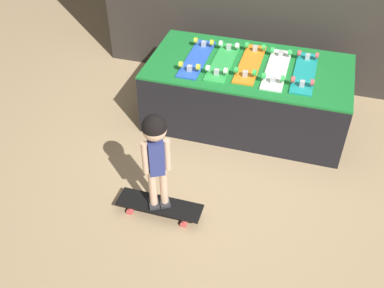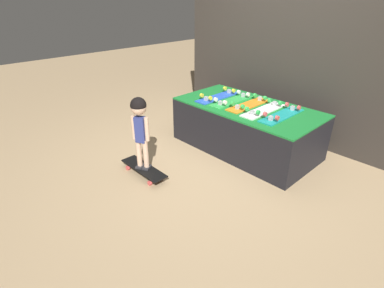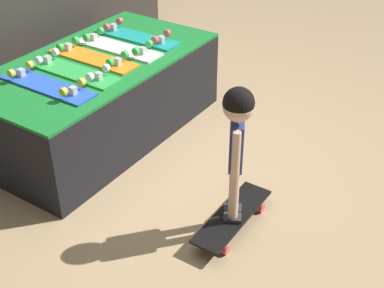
{
  "view_description": "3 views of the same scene",
  "coord_description": "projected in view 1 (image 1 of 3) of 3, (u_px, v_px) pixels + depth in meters",
  "views": [
    {
      "loc": [
        0.51,
        -2.92,
        2.66
      ],
      "look_at": [
        -0.29,
        -0.25,
        0.3
      ],
      "focal_mm": 42.0,
      "sensor_mm": 36.0,
      "label": 1
    },
    {
      "loc": [
        2.11,
        -2.38,
        1.89
      ],
      "look_at": [
        -0.12,
        -0.26,
        0.32
      ],
      "focal_mm": 28.0,
      "sensor_mm": 36.0,
      "label": 2
    },
    {
      "loc": [
        -2.54,
        -1.89,
        2.17
      ],
      "look_at": [
        -0.23,
        -0.37,
        0.36
      ],
      "focal_mm": 50.0,
      "sensor_mm": 36.0,
      "label": 3
    }
  ],
  "objects": [
    {
      "name": "skateboard_blue_on_rack",
      "position": [
        197.0,
        58.0,
        4.1
      ],
      "size": [
        0.19,
        0.71,
        0.09
      ],
      "color": "blue",
      "rests_on": "display_rack"
    },
    {
      "name": "skateboard_on_floor",
      "position": [
        160.0,
        206.0,
        3.45
      ],
      "size": [
        0.66,
        0.19,
        0.09
      ],
      "color": "black",
      "rests_on": "ground_plane"
    },
    {
      "name": "skateboard_white_on_rack",
      "position": [
        277.0,
        68.0,
        3.95
      ],
      "size": [
        0.19,
        0.71,
        0.09
      ],
      "color": "white",
      "rests_on": "display_rack"
    },
    {
      "name": "skateboard_orange_on_rack",
      "position": [
        250.0,
        63.0,
        4.02
      ],
      "size": [
        0.19,
        0.71,
        0.09
      ],
      "color": "orange",
      "rests_on": "display_rack"
    },
    {
      "name": "skateboard_green_on_rack",
      "position": [
        223.0,
        61.0,
        4.05
      ],
      "size": [
        0.19,
        0.71,
        0.09
      ],
      "color": "green",
      "rests_on": "display_rack"
    },
    {
      "name": "ground_plane",
      "position": [
        231.0,
        159.0,
        3.96
      ],
      "size": [
        16.0,
        16.0,
        0.0
      ],
      "primitive_type": "plane",
      "color": "tan"
    },
    {
      "name": "display_rack",
      "position": [
        247.0,
        94.0,
        4.22
      ],
      "size": [
        1.82,
        0.95,
        0.6
      ],
      "color": "black",
      "rests_on": "ground_plane"
    },
    {
      "name": "skateboard_teal_on_rack",
      "position": [
        305.0,
        72.0,
        3.91
      ],
      "size": [
        0.19,
        0.71,
        0.09
      ],
      "color": "teal",
      "rests_on": "display_rack"
    },
    {
      "name": "child",
      "position": [
        156.0,
        146.0,
        3.05
      ],
      "size": [
        0.19,
        0.17,
        0.84
      ],
      "rotation": [
        0.0,
        0.0,
        0.49
      ],
      "color": "#2D2D33",
      "rests_on": "skateboard_on_floor"
    }
  ]
}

